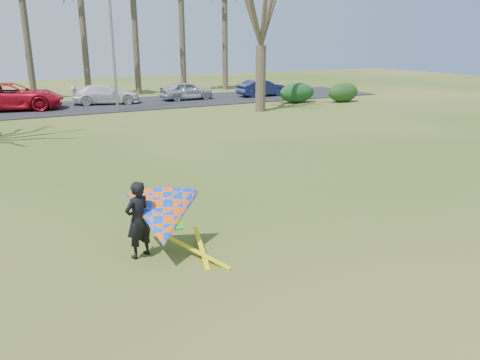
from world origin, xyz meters
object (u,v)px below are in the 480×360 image
car_3 (106,94)px  car_2 (12,96)px  streetlight (115,37)px  car_5 (262,88)px  car_4 (187,91)px  kite_flyer (161,218)px  bare_tree_right (262,0)px

car_3 → car_2: bearing=105.0°
streetlight → car_3: bearing=90.2°
car_2 → car_5: size_ratio=1.56×
streetlight → car_4: 7.60m
car_2 → car_4: size_ratio=1.57×
car_4 → kite_flyer: bearing=155.2°
bare_tree_right → car_2: bearing=151.7°
car_2 → car_3: 5.91m
car_4 → kite_flyer: kite_flyer is taller
car_2 → car_4: car_2 is taller
streetlight → car_4: streetlight is taller
car_3 → car_5: 11.92m
streetlight → kite_flyer: size_ratio=3.35×
streetlight → car_2: bearing=150.1°
bare_tree_right → streetlight: 9.05m
bare_tree_right → streetlight: bearing=153.0°
car_3 → streetlight: bearing=-167.3°
car_5 → kite_flyer: size_ratio=1.64×
car_4 → car_5: bearing=-97.9°
bare_tree_right → car_4: (-2.07, 7.23, -5.84)m
bare_tree_right → car_3: size_ratio=2.03×
bare_tree_right → streetlight: bare_tree_right is taller
car_4 → car_5: 6.12m
car_4 → kite_flyer: size_ratio=1.63×
streetlight → car_5: 12.70m
streetlight → car_2: streetlight is taller
car_3 → car_4: (5.79, -0.44, 0.00)m
bare_tree_right → kite_flyer: bare_tree_right is taller
car_5 → bare_tree_right: bearing=148.9°
bare_tree_right → car_5: 9.68m
car_2 → kite_flyer: kite_flyer is taller
bare_tree_right → car_3: bearing=135.7°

